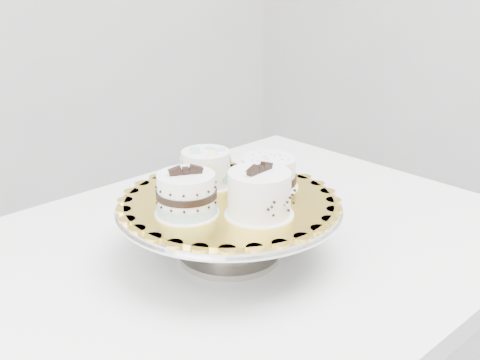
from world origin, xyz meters
TOP-DOWN VIEW (x-y plane):
  - table at (0.12, 0.01)m, footprint 1.39×0.99m
  - cake_stand at (0.15, -0.02)m, footprint 0.41×0.41m
  - cake_board at (0.15, -0.02)m, footprint 0.44×0.44m
  - cake_swirl at (0.15, -0.10)m, footprint 0.12×0.12m
  - cake_banded at (0.06, -0.02)m, footprint 0.13×0.13m
  - cake_dots at (0.16, 0.07)m, footprint 0.11×0.11m
  - cake_ribbon at (0.25, -0.02)m, footprint 0.12×0.12m

SIDE VIEW (x-z plane):
  - table at x=0.12m, z-range 0.31..1.06m
  - cake_stand at x=0.15m, z-range 0.77..0.88m
  - cake_board at x=0.15m, z-range 0.86..0.87m
  - cake_ribbon at x=0.25m, z-range 0.86..0.92m
  - cake_banded at x=0.06m, z-range 0.85..0.94m
  - cake_dots at x=0.16m, z-range 0.87..0.94m
  - cake_swirl at x=0.15m, z-range 0.86..0.95m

